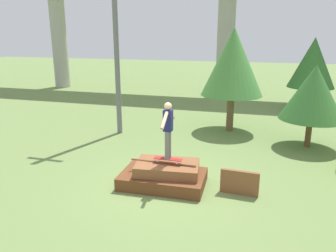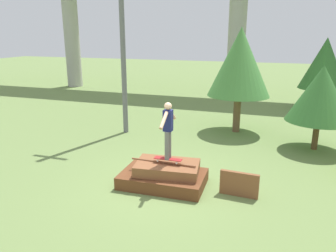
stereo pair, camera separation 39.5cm
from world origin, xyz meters
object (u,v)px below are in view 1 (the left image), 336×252
object	(u,v)px
skater	(168,127)
skateboard	(168,159)
tree_behind_right	(313,93)
tree_behind_left	(313,63)
tree_mid_back	(233,62)
utility_pole	(115,20)

from	to	relation	value
skater	skateboard	bearing A→B (deg)	-90.00
tree_behind_right	tree_behind_left	bearing A→B (deg)	83.41
tree_behind_left	skateboard	bearing A→B (deg)	-113.51
skater	tree_mid_back	bearing A→B (deg)	79.13
skateboard	skater	bearing A→B (deg)	90.00
tree_behind_right	tree_mid_back	distance (m)	3.29
skater	tree_mid_back	xyz separation A→B (m)	(1.08, 5.63, 1.21)
utility_pole	skateboard	bearing A→B (deg)	-51.80
utility_pole	tree_behind_left	size ratio (longest dim) A/B	2.29
skater	tree_behind_right	size ratio (longest dim) A/B	0.52
tree_behind_left	tree_mid_back	distance (m)	6.40
skater	utility_pole	distance (m)	5.90
skater	tree_behind_left	bearing A→B (deg)	66.49
skater	tree_behind_left	distance (m)	11.89
tree_behind_left	tree_behind_right	size ratio (longest dim) A/B	1.28
tree_behind_left	utility_pole	bearing A→B (deg)	-139.47
utility_pole	tree_mid_back	bearing A→B (deg)	19.83
tree_behind_left	tree_behind_right	world-z (taller)	tree_behind_left
skateboard	tree_behind_right	distance (m)	6.01
tree_mid_back	skateboard	bearing A→B (deg)	-100.87
utility_pole	skater	bearing A→B (deg)	-51.80
tree_behind_right	skateboard	bearing A→B (deg)	-132.54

